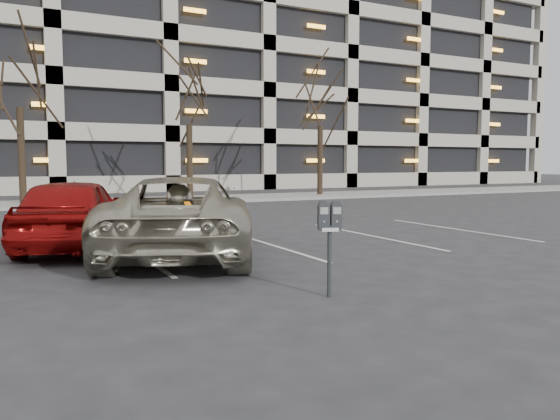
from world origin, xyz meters
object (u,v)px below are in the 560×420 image
object	(u,v)px
tree_c	(188,78)
tree_d	(321,82)
parking_meter	(330,225)
car_red	(73,213)
tree_b	(17,46)
suv_silver	(182,216)

from	to	relation	value
tree_c	tree_d	world-z (taller)	tree_d
parking_meter	car_red	distance (m)	6.34
tree_b	parking_meter	bearing A→B (deg)	-80.40
parking_meter	suv_silver	bearing A→B (deg)	120.52
car_red	tree_d	bearing A→B (deg)	-120.15
tree_c	tree_d	distance (m)	7.01
tree_d	car_red	size ratio (longest dim) A/B	1.87
tree_b	parking_meter	distance (m)	19.36
tree_d	suv_silver	bearing A→B (deg)	-129.21
tree_b	suv_silver	xyz separation A→B (m)	(2.32, -14.32, -5.61)
tree_b	suv_silver	bearing A→B (deg)	-80.81
tree_c	parking_meter	world-z (taller)	tree_c
tree_c	suv_silver	world-z (taller)	tree_c
tree_c	parking_meter	xyz separation A→B (m)	(-3.90, -18.33, -4.62)
tree_b	suv_silver	distance (m)	15.55
tree_d	tree_b	bearing A→B (deg)	180.00
tree_c	suv_silver	bearing A→B (deg)	-108.12
suv_silver	tree_b	bearing A→B (deg)	-58.99
car_red	parking_meter	bearing A→B (deg)	130.46
suv_silver	tree_c	bearing A→B (deg)	-86.29
tree_c	suv_silver	distance (m)	15.82
tree_b	car_red	distance (m)	13.74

